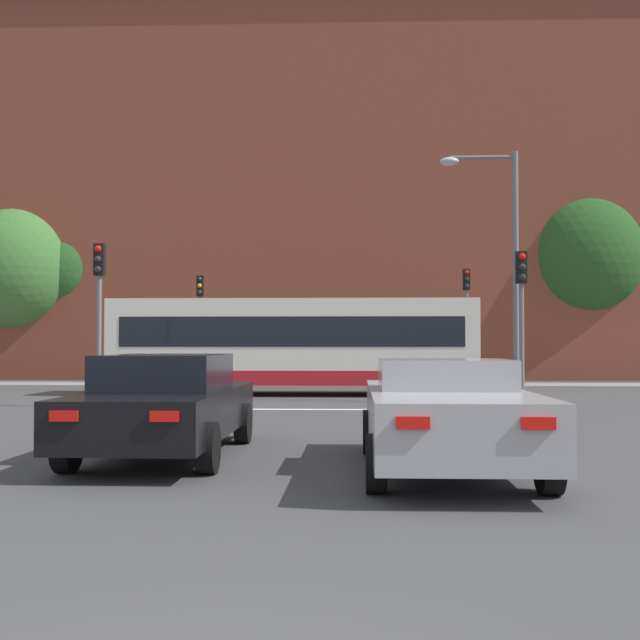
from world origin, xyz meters
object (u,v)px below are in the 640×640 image
object	(u,v)px
traffic_light_far_right	(467,307)
traffic_light_far_left	(200,311)
car_saloon_left	(166,404)
bus_crossing_lead	(294,344)
traffic_light_near_left	(99,297)
pedestrian_waiting	(390,356)
street_lamp_junction	(502,248)
car_roadster_right	(446,414)
traffic_light_near_right	(522,302)

from	to	relation	value
traffic_light_far_right	traffic_light_far_left	world-z (taller)	traffic_light_far_right
car_saloon_left	bus_crossing_lead	size ratio (longest dim) A/B	0.44
traffic_light_far_right	traffic_light_far_left	xyz separation A→B (m)	(-10.20, 0.11, -0.13)
traffic_light_far_right	traffic_light_far_left	size ratio (longest dim) A/B	1.05
traffic_light_near_left	pedestrian_waiting	world-z (taller)	traffic_light_near_left
traffic_light_far_right	street_lamp_junction	xyz separation A→B (m)	(-0.42, -9.26, 1.15)
car_roadster_right	street_lamp_junction	distance (m)	11.98
car_saloon_left	traffic_light_near_left	xyz separation A→B (m)	(-3.67, 8.51, 2.02)
car_saloon_left	pedestrian_waiting	xyz separation A→B (m)	(4.19, 20.51, 0.36)
car_saloon_left	bus_crossing_lead	distance (m)	13.71
car_roadster_right	pedestrian_waiting	xyz separation A→B (m)	(0.39, 21.69, 0.38)
traffic_light_far_left	car_roadster_right	bearing A→B (deg)	-71.24
street_lamp_junction	pedestrian_waiting	distance (m)	11.24
car_roadster_right	bus_crossing_lead	world-z (taller)	bus_crossing_lead
car_roadster_right	pedestrian_waiting	size ratio (longest dim) A/B	2.68
car_roadster_right	traffic_light_near_right	distance (m)	10.52
car_roadster_right	traffic_light_far_right	xyz separation A→B (m)	(3.23, 20.40, 2.24)
car_saloon_left	street_lamp_junction	xyz separation A→B (m)	(6.61, 9.96, 3.37)
traffic_light_near_right	street_lamp_junction	xyz separation A→B (m)	(-0.24, 1.25, 1.49)
car_roadster_right	street_lamp_junction	size ratio (longest dim) A/B	0.74
bus_crossing_lead	car_saloon_left	bearing A→B (deg)	176.43
traffic_light_far_right	pedestrian_waiting	bearing A→B (deg)	155.51
traffic_light_near_left	car_saloon_left	bearing A→B (deg)	-66.65
car_saloon_left	car_roadster_right	bearing A→B (deg)	-16.70
car_saloon_left	traffic_light_far_left	size ratio (longest dim) A/B	1.17
traffic_light_near_left	traffic_light_far_left	bearing A→B (deg)	87.32
bus_crossing_lead	traffic_light_near_right	distance (m)	7.85
car_roadster_right	traffic_light_near_left	distance (m)	12.41
bus_crossing_lead	traffic_light_far_left	xyz separation A→B (m)	(-4.02, 5.68, 1.25)
street_lamp_junction	traffic_light_near_left	bearing A→B (deg)	-171.99
traffic_light_near_left	bus_crossing_lead	bearing A→B (deg)	48.68
car_roadster_right	bus_crossing_lead	distance (m)	15.15
traffic_light_near_right	traffic_light_far_left	bearing A→B (deg)	133.33
traffic_light_near_left	street_lamp_junction	bearing A→B (deg)	8.01
traffic_light_far_left	traffic_light_near_right	bearing A→B (deg)	-46.67
street_lamp_junction	car_roadster_right	bearing A→B (deg)	-104.18
traffic_light_near_left	pedestrian_waiting	distance (m)	14.44
car_saloon_left	traffic_light_near_right	size ratio (longest dim) A/B	1.27
traffic_light_near_right	pedestrian_waiting	bearing A→B (deg)	102.72
bus_crossing_lead	traffic_light_near_right	bearing A→B (deg)	-129.49
car_roadster_right	traffic_light_near_right	xyz separation A→B (m)	(3.06, 9.88, 1.91)
car_saloon_left	bus_crossing_lead	bearing A→B (deg)	86.96
street_lamp_junction	pedestrian_waiting	bearing A→B (deg)	102.92
bus_crossing_lead	pedestrian_waiting	size ratio (longest dim) A/B	6.06
bus_crossing_lead	traffic_light_near_right	size ratio (longest dim) A/B	2.88
car_saloon_left	bus_crossing_lead	xyz separation A→B (m)	(0.85, 13.66, 0.84)
car_roadster_right	traffic_light_far_right	bearing A→B (deg)	81.38
traffic_light_near_right	street_lamp_junction	bearing A→B (deg)	101.03
traffic_light_near_right	car_roadster_right	bearing A→B (deg)	-107.19
bus_crossing_lead	traffic_light_near_left	xyz separation A→B (m)	(-4.52, -5.15, 1.18)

